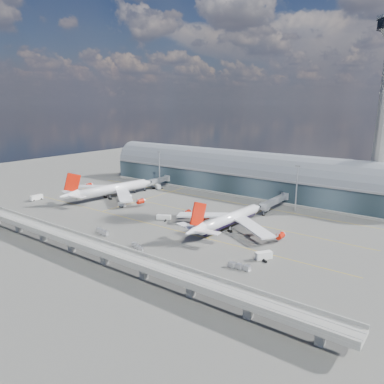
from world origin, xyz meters
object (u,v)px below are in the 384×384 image
Objects in this scene: cargo_train_1 at (137,247)px; floodlight_mast_left at (159,168)px; service_truck_5 at (157,187)px; airliner_right at (228,220)px; service_truck_0 at (36,198)px; service_truck_4 at (266,209)px; airliner_left at (109,189)px; floodlight_mast_right at (297,187)px; service_truck_2 at (164,217)px; cargo_train_2 at (239,267)px; service_truck_1 at (122,205)px; service_truck_3 at (264,256)px; cargo_train_0 at (102,232)px.

floodlight_mast_left is at bearing 15.00° from cargo_train_1.
service_truck_5 is 0.82× the size of cargo_train_1.
airliner_right is at bearing -90.43° from service_truck_5.
service_truck_0 reaches higher than service_truck_4.
airliner_left reaches higher than airliner_right.
floodlight_mast_right is 97.98m from cargo_train_1.
cargo_train_1 is at bearing 177.94° from service_truck_2.
cargo_train_2 is at bearing -81.61° from floodlight_mast_right.
airliner_right is 7.51× the size of service_truck_0.
service_truck_1 is 35.97m from service_truck_2.
airliner_left is 123.32m from service_truck_3.
cargo_train_2 is at bearing -141.94° from service_truck_2.
cargo_train_0 is at bearing -149.17° from service_truck_1.
airliner_left is at bearing 179.65° from airliner_right.
cargo_train_0 is at bearing 61.11° from cargo_train_1.
service_truck_4 is 83.83m from cargo_train_1.
service_truck_4 is 0.59× the size of cargo_train_2.
cargo_train_1 is at bearing -115.04° from service_truck_5.
service_truck_1 is at bearing -174.25° from airliner_right.
service_truck_2 is at bearing 3.16° from cargo_train_1.
service_truck_1 is (20.82, -9.05, -4.44)m from airliner_left.
service_truck_2 is 1.04× the size of service_truck_5.
service_truck_5 is at bearing 156.15° from airliner_right.
airliner_left is 7.40× the size of cargo_train_1.
floodlight_mast_left is 3.56× the size of service_truck_5.
cargo_train_2 is at bearing -98.18° from service_truck_5.
cargo_train_0 is at bearing -34.87° from airliner_left.
cargo_train_2 is (43.33, 8.10, 0.22)m from cargo_train_1.
service_truck_1 is 0.51× the size of cargo_train_0.
service_truck_2 is (89.16, 16.55, -0.28)m from service_truck_0.
service_truck_0 reaches higher than cargo_train_2.
floodlight_mast_left reaches higher than service_truck_4.
service_truck_0 is at bearing 73.43° from service_truck_2.
airliner_left is 90.87m from airliner_right.
airliner_right reaches higher than service_truck_1.
cargo_train_2 is (25.01, -73.70, -0.52)m from service_truck_4.
service_truck_1 is at bearing -149.60° from service_truck_4.
service_truck_2 is (52.28, -56.13, -12.24)m from floodlight_mast_left.
service_truck_0 is at bearing 106.58° from service_truck_1.
service_truck_2 reaches higher than cargo_train_2.
service_truck_1 is 0.66× the size of service_truck_3.
service_truck_3 is 67.12m from service_truck_4.
cargo_train_1 is at bearing -108.58° from floodlight_mast_right.
floodlight_mast_left is 43.43m from airliner_left.
service_truck_1 is at bearing -72.15° from floodlight_mast_left.
service_truck_3 is 13.26m from cargo_train_2.
service_truck_4 is (124.25, 62.41, -0.15)m from service_truck_0.
service_truck_4 is (-28.29, 60.87, -0.10)m from service_truck_3.
service_truck_4 is 90.03m from cargo_train_0.
floodlight_mast_right is 5.72× the size of service_truck_1.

